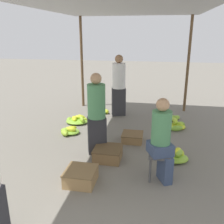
# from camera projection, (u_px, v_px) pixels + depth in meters

# --- Properties ---
(canopy_post_back_left) EXTENTS (0.08, 0.08, 2.74)m
(canopy_post_back_left) POSITION_uv_depth(u_px,v_px,m) (82.00, 63.00, 7.70)
(canopy_post_back_left) COLOR brown
(canopy_post_back_left) RESTS_ON ground
(canopy_post_back_right) EXTENTS (0.08, 0.08, 2.74)m
(canopy_post_back_right) POSITION_uv_depth(u_px,v_px,m) (188.00, 65.00, 7.15)
(canopy_post_back_right) COLOR brown
(canopy_post_back_right) RESTS_ON ground
(canopy_tarp) EXTENTS (3.57, 6.50, 0.04)m
(canopy_tarp) POSITION_uv_depth(u_px,v_px,m) (117.00, 2.00, 4.15)
(canopy_tarp) COLOR #B2B2B7
(canopy_tarp) RESTS_ON canopy_post_front_left
(stool) EXTENTS (0.34, 0.34, 0.45)m
(stool) POSITION_uv_depth(u_px,v_px,m) (159.00, 159.00, 3.95)
(stool) COLOR #4C4C4C
(stool) RESTS_ON ground
(vendor_seated) EXTENTS (0.45, 0.45, 1.35)m
(vendor_seated) POSITION_uv_depth(u_px,v_px,m) (162.00, 139.00, 3.83)
(vendor_seated) COLOR #384766
(vendor_seated) RESTS_ON ground
(banana_pile_left_0) EXTENTS (0.55, 0.36, 0.16)m
(banana_pile_left_0) POSITION_uv_depth(u_px,v_px,m) (100.00, 111.00, 7.30)
(banana_pile_left_0) COLOR #9FC430
(banana_pile_left_0) RESTS_ON ground
(banana_pile_left_1) EXTENTS (0.46, 0.60, 0.19)m
(banana_pile_left_1) POSITION_uv_depth(u_px,v_px,m) (69.00, 131.00, 5.83)
(banana_pile_left_1) COLOR #97C131
(banana_pile_left_1) RESTS_ON ground
(banana_pile_left_2) EXTENTS (0.61, 0.51, 0.20)m
(banana_pile_left_2) POSITION_uv_depth(u_px,v_px,m) (77.00, 120.00, 6.55)
(banana_pile_left_2) COLOR yellow
(banana_pile_left_2) RESTS_ON ground
(banana_pile_right_0) EXTENTS (0.52, 0.52, 0.24)m
(banana_pile_right_0) POSITION_uv_depth(u_px,v_px,m) (176.00, 126.00, 6.16)
(banana_pile_right_0) COLOR #A6C72E
(banana_pile_right_0) RESTS_ON ground
(banana_pile_right_1) EXTENTS (0.62, 0.67, 0.19)m
(banana_pile_right_1) POSITION_uv_depth(u_px,v_px,m) (168.00, 117.00, 6.82)
(banana_pile_right_1) COLOR #84B935
(banana_pile_right_1) RESTS_ON ground
(banana_pile_right_2) EXTENTS (0.55, 0.46, 0.23)m
(banana_pile_right_2) POSITION_uv_depth(u_px,v_px,m) (174.00, 155.00, 4.65)
(banana_pile_right_2) COLOR #BACF2B
(banana_pile_right_2) RESTS_ON ground
(crate_near) EXTENTS (0.51, 0.51, 0.23)m
(crate_near) POSITION_uv_depth(u_px,v_px,m) (108.00, 153.00, 4.64)
(crate_near) COLOR brown
(crate_near) RESTS_ON ground
(crate_mid) EXTENTS (0.45, 0.45, 0.18)m
(crate_mid) POSITION_uv_depth(u_px,v_px,m) (132.00, 137.00, 5.42)
(crate_mid) COLOR olive
(crate_mid) RESTS_ON ground
(crate_far) EXTENTS (0.48, 0.48, 0.23)m
(crate_far) POSITION_uv_depth(u_px,v_px,m) (81.00, 176.00, 3.90)
(crate_far) COLOR #9E7A4C
(crate_far) RESTS_ON ground
(shopper_walking_mid) EXTENTS (0.43, 0.43, 1.58)m
(shopper_walking_mid) POSITION_uv_depth(u_px,v_px,m) (97.00, 113.00, 4.69)
(shopper_walking_mid) COLOR #2D2D33
(shopper_walking_mid) RESTS_ON ground
(shopper_walking_far) EXTENTS (0.45, 0.45, 1.70)m
(shopper_walking_far) POSITION_uv_depth(u_px,v_px,m) (119.00, 85.00, 6.91)
(shopper_walking_far) COLOR #2D2D33
(shopper_walking_far) RESTS_ON ground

